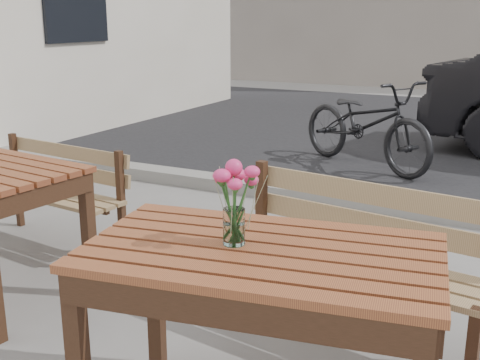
% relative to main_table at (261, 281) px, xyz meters
% --- Properties ---
extents(street, '(30.00, 8.12, 0.12)m').
position_rel_main_table_xyz_m(street, '(0.10, 5.17, -0.65)').
color(street, black).
rests_on(street, ground).
extents(main_table, '(1.42, 0.97, 0.81)m').
position_rel_main_table_xyz_m(main_table, '(0.00, 0.00, 0.00)').
color(main_table, brown).
rests_on(main_table, ground).
extents(main_bench, '(1.45, 0.62, 0.87)m').
position_rel_main_table_xyz_m(main_bench, '(0.12, 0.92, -0.15)').
color(main_bench, olive).
rests_on(main_bench, ground).
extents(main_vase, '(0.18, 0.18, 0.33)m').
position_rel_main_table_xyz_m(main_vase, '(-0.11, -0.01, 0.34)').
color(main_vase, white).
rests_on(main_vase, main_table).
extents(second_bench, '(1.28, 0.51, 0.77)m').
position_rel_main_table_xyz_m(second_bench, '(-2.24, 1.29, -0.21)').
color(second_bench, olive).
rests_on(second_bench, ground).
extents(bicycle, '(1.97, 1.50, 0.99)m').
position_rel_main_table_xyz_m(bicycle, '(-0.85, 4.62, -0.18)').
color(bicycle, black).
rests_on(bicycle, ground).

